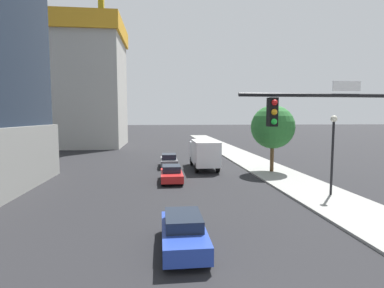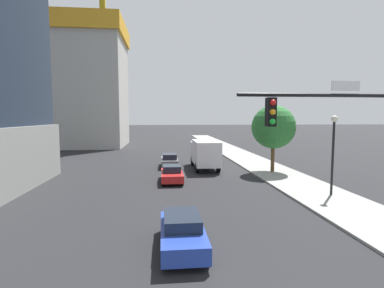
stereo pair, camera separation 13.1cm
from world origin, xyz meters
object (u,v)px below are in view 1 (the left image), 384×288
traffic_light_pole (347,135)px  car_gray (169,160)px  street_lamp (333,143)px  box_truck (204,153)px  car_red (171,174)px  street_tree (273,127)px  car_blue (184,232)px  construction_building (85,78)px

traffic_light_pole → car_gray: 22.76m
street_lamp → box_truck: 13.83m
street_lamp → car_red: street_lamp is taller
box_truck → street_lamp: bearing=-58.9°
traffic_light_pole → street_tree: (3.90, 17.14, -0.30)m
car_blue → box_truck: 19.00m
car_blue → box_truck: box_truck is taller
street_tree → car_gray: bearing=156.2°
traffic_light_pole → street_tree: 17.58m
street_lamp → car_gray: street_lamp is taller
street_tree → box_truck: bearing=155.5°
car_gray → car_blue: bearing=-90.0°
street_tree → car_blue: size_ratio=1.55×
street_lamp → car_blue: size_ratio=1.30×
street_tree → car_red: bearing=-163.6°
car_red → car_gray: 7.36m
street_tree → construction_building: bearing=129.9°
car_red → car_gray: car_gray is taller
box_truck → traffic_light_pole: bearing=-83.2°
traffic_light_pole → street_lamp: size_ratio=1.24×
street_lamp → box_truck: street_lamp is taller
street_lamp → car_red: 12.64m
box_truck → street_tree: bearing=-24.5°
construction_building → car_red: construction_building is taller
traffic_light_pole → car_gray: (-6.09, 21.55, -4.06)m
car_blue → car_red: 12.79m
traffic_light_pole → car_gray: traffic_light_pole is taller
traffic_light_pole → car_red: bearing=113.2°
car_gray → box_truck: bearing=-22.6°
street_tree → car_blue: street_tree is taller
car_red → car_gray: (0.00, 7.36, 0.07)m
construction_building → box_truck: construction_building is taller
car_red → car_gray: bearing=90.0°
car_blue → box_truck: bearing=78.8°
traffic_light_pole → street_tree: size_ratio=1.04×
street_lamp → car_blue: (-10.75, -6.89, -3.02)m
street_lamp → car_blue: street_lamp is taller
street_tree → car_red: street_tree is taller
street_tree → car_gray: (-9.99, 4.41, -3.76)m
traffic_light_pole → car_blue: traffic_light_pole is taller
street_tree → car_blue: 19.02m
car_red → box_truck: size_ratio=0.60×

